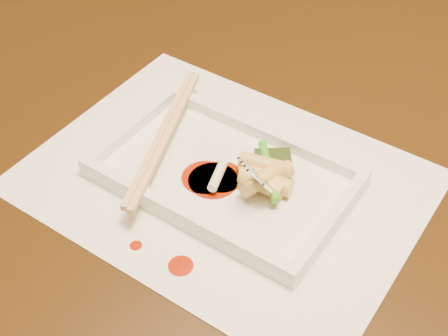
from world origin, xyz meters
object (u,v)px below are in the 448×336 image
Objects in this scene: placemat at (224,181)px; fork at (297,137)px; plate_base at (224,178)px; chopstick_a at (161,133)px; table at (263,157)px.

fork is (0.07, 0.02, 0.08)m from placemat.
fork is at bearing 14.42° from plate_base.
chopstick_a is 1.62× the size of fork.
plate_base is at bearing -165.58° from fork.
table is at bearing 129.38° from fork.
fork reaches higher than chopstick_a.
fork is at bearing 6.75° from chopstick_a.
fork is at bearing 14.42° from placemat.
plate_base is at bearing -75.63° from table.
table is 0.19m from placemat.
table is 0.20m from chopstick_a.
placemat is at bearing -165.58° from fork.
chopstick_a is at bearing 180.00° from plate_base.
plate_base is 0.08m from chopstick_a.
fork reaches higher than plate_base.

